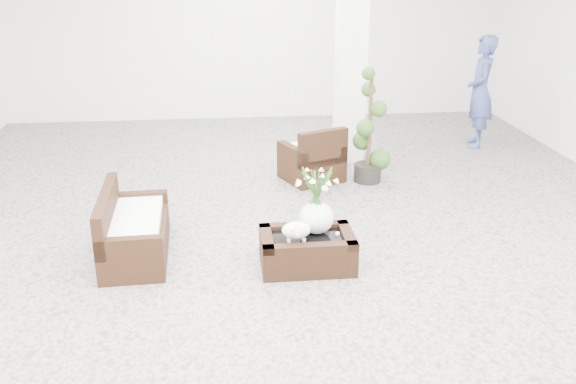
{
  "coord_description": "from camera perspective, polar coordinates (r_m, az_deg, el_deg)",
  "views": [
    {
      "loc": [
        -0.63,
        -6.01,
        2.89
      ],
      "look_at": [
        0.0,
        -0.1,
        0.62
      ],
      "focal_mm": 39.28,
      "sensor_mm": 36.0,
      "label": 1
    }
  ],
  "objects": [
    {
      "name": "shopper",
      "position": [
        10.3,
        17.01,
        8.67
      ],
      "size": [
        0.56,
        0.72,
        1.73
      ],
      "primitive_type": "imported",
      "rotation": [
        0.0,
        0.0,
        -1.83
      ],
      "color": "navy",
      "rests_on": "ground"
    },
    {
      "name": "column",
      "position": [
        9.07,
        5.78,
        13.58
      ],
      "size": [
        0.4,
        0.4,
        3.5
      ],
      "primitive_type": "cube",
      "color": "white",
      "rests_on": "ground"
    },
    {
      "name": "loveseat",
      "position": [
        6.49,
        -13.73,
        -2.84
      ],
      "size": [
        0.66,
        1.31,
        0.69
      ],
      "primitive_type": "cube",
      "rotation": [
        0.0,
        0.0,
        1.61
      ],
      "color": "black",
      "rests_on": "ground"
    },
    {
      "name": "armchair",
      "position": [
        8.45,
        2.16,
        3.56
      ],
      "size": [
        0.91,
        0.9,
        0.75
      ],
      "primitive_type": "cube",
      "rotation": [
        0.0,
        0.0,
        3.54
      ],
      "color": "black",
      "rests_on": "ground"
    },
    {
      "name": "tealight",
      "position": [
        6.15,
        4.5,
        -3.76
      ],
      "size": [
        0.04,
        0.04,
        0.03
      ],
      "primitive_type": "cylinder",
      "color": "white",
      "rests_on": "coffee_table"
    },
    {
      "name": "sheep_figurine",
      "position": [
        5.95,
        0.74,
        -3.64
      ],
      "size": [
        0.28,
        0.23,
        0.21
      ],
      "primitive_type": "ellipsoid",
      "color": "white",
      "rests_on": "coffee_table"
    },
    {
      "name": "coffee_table",
      "position": [
        6.16,
        1.73,
        -5.42
      ],
      "size": [
        0.9,
        0.6,
        0.31
      ],
      "primitive_type": "cube",
      "color": "black",
      "rests_on": "ground"
    },
    {
      "name": "ground",
      "position": [
        6.7,
        -0.09,
        -4.66
      ],
      "size": [
        11.0,
        11.0,
        0.0
      ],
      "primitive_type": "plane",
      "color": "gray",
      "rests_on": "ground"
    },
    {
      "name": "planter_narcissus",
      "position": [
        6.04,
        2.6,
        -0.22
      ],
      "size": [
        0.44,
        0.44,
        0.8
      ],
      "primitive_type": null,
      "color": "white",
      "rests_on": "coffee_table"
    },
    {
      "name": "topiary",
      "position": [
        8.33,
        7.4,
        5.88
      ],
      "size": [
        0.4,
        0.4,
        1.51
      ],
      "primitive_type": null,
      "color": "#244416",
      "rests_on": "ground"
    }
  ]
}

